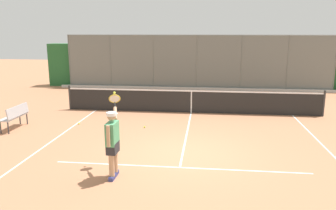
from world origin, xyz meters
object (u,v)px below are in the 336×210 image
(tennis_player, at_px, (113,140))
(tennis_ball_near_baseline, at_px, (79,123))
(tennis_ball_mid_court, at_px, (144,127))
(courtside_bench, at_px, (15,115))

(tennis_player, distance_m, tennis_ball_near_baseline, 5.10)
(tennis_player, height_order, tennis_ball_mid_court, tennis_player)
(courtside_bench, bearing_deg, tennis_ball_near_baseline, -67.62)
(tennis_ball_mid_court, height_order, courtside_bench, courtside_bench)
(tennis_player, bearing_deg, tennis_ball_near_baseline, 32.66)
(tennis_ball_near_baseline, height_order, courtside_bench, courtside_bench)
(tennis_player, distance_m, tennis_ball_mid_court, 4.24)
(tennis_player, xyz_separation_m, tennis_ball_mid_court, (0.04, -4.15, -0.89))
(tennis_player, height_order, courtside_bench, tennis_player)
(tennis_ball_mid_court, relative_size, courtside_bench, 0.05)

